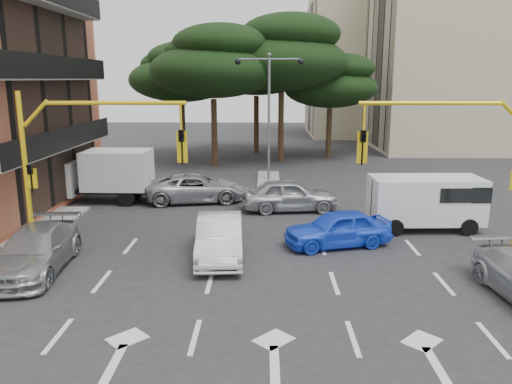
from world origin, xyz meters
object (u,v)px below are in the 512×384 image
(signal_mast_right, at_px, (471,154))
(car_silver_wagon, at_px, (35,250))
(street_lamp_center, at_px, (269,95))
(car_silver_cross_a, at_px, (196,188))
(car_blue_compact, at_px, (337,228))
(car_white_hatch, at_px, (220,237))
(van_white, at_px, (425,203))
(signal_mast_left, at_px, (75,153))
(box_truck_a, at_px, (99,176))
(car_silver_cross_b, at_px, (290,195))

(signal_mast_right, height_order, car_silver_wagon, signal_mast_right)
(street_lamp_center, height_order, car_silver_cross_a, street_lamp_center)
(car_blue_compact, bearing_deg, car_silver_cross_a, -153.00)
(street_lamp_center, bearing_deg, car_silver_wagon, -117.86)
(car_silver_wagon, bearing_deg, street_lamp_center, 57.88)
(car_white_hatch, xyz_separation_m, car_silver_wagon, (-6.12, -1.45, -0.02))
(street_lamp_center, relative_size, van_white, 1.66)
(signal_mast_left, bearing_deg, car_blue_compact, 10.13)
(box_truck_a, bearing_deg, car_silver_cross_b, -99.28)
(car_white_hatch, bearing_deg, street_lamp_center, 78.21)
(car_white_hatch, bearing_deg, car_silver_wagon, -170.58)
(box_truck_a, bearing_deg, signal_mast_right, -118.36)
(signal_mast_left, xyz_separation_m, car_silver_wagon, (-1.20, -1.12, -3.15))
(car_silver_wagon, relative_size, car_silver_cross_b, 1.08)
(car_white_hatch, height_order, car_silver_cross_b, car_silver_cross_b)
(signal_mast_left, distance_m, van_white, 14.35)
(car_blue_compact, xyz_separation_m, car_silver_wagon, (-10.60, -2.80, 0.03))
(car_silver_cross_b, relative_size, van_white, 1.01)
(street_lamp_center, relative_size, box_truck_a, 1.39)
(street_lamp_center, bearing_deg, van_white, -56.09)
(street_lamp_center, relative_size, car_silver_cross_b, 1.66)
(car_white_hatch, xyz_separation_m, car_silver_cross_a, (-1.99, 8.48, -0.03))
(car_white_hatch, bearing_deg, car_silver_cross_a, 99.24)
(car_silver_wagon, bearing_deg, car_silver_cross_a, 63.17)
(box_truck_a, bearing_deg, car_white_hatch, -139.19)
(street_lamp_center, bearing_deg, signal_mast_left, -115.91)
(signal_mast_right, relative_size, car_silver_wagon, 1.19)
(signal_mast_right, xyz_separation_m, car_silver_cross_a, (-10.67, 8.81, -3.15))
(signal_mast_right, bearing_deg, car_silver_wagon, -175.66)
(box_truck_a, bearing_deg, signal_mast_left, -165.30)
(car_silver_cross_a, bearing_deg, car_white_hatch, -176.47)
(car_silver_wagon, xyz_separation_m, car_silver_cross_b, (9.00, 8.13, 0.07))
(street_lamp_center, height_order, car_silver_wagon, street_lamp_center)
(signal_mast_left, distance_m, street_lamp_center, 15.65)
(car_white_hatch, bearing_deg, signal_mast_right, -6.13)
(car_silver_cross_a, distance_m, car_silver_cross_b, 5.19)
(car_blue_compact, relative_size, car_silver_cross_b, 0.89)
(car_white_hatch, distance_m, car_silver_wagon, 6.29)
(car_silver_cross_a, bearing_deg, box_truck_a, 80.93)
(street_lamp_center, relative_size, car_white_hatch, 1.69)
(street_lamp_center, height_order, car_blue_compact, street_lamp_center)
(signal_mast_right, bearing_deg, street_lamp_center, 115.91)
(car_blue_compact, height_order, van_white, van_white)
(car_white_hatch, distance_m, car_blue_compact, 4.68)
(van_white, xyz_separation_m, box_truck_a, (-15.70, 4.71, 0.21))
(signal_mast_left, relative_size, car_silver_cross_a, 1.14)
(street_lamp_center, xyz_separation_m, car_silver_wagon, (-8.00, -15.13, -4.69))
(car_white_hatch, xyz_separation_m, car_silver_cross_b, (2.88, 6.68, 0.04))
(car_silver_cross_b, bearing_deg, signal_mast_right, -146.02)
(car_blue_compact, distance_m, car_silver_cross_a, 9.63)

